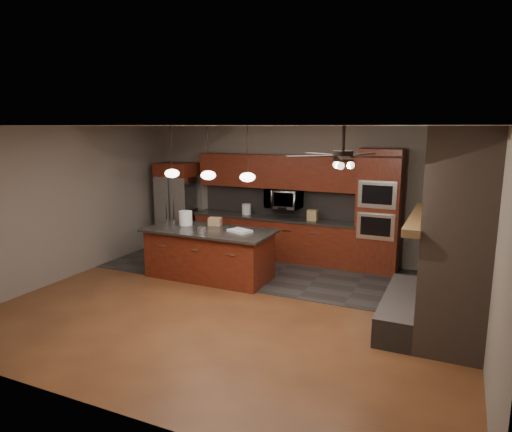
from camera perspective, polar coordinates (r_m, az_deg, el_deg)
The scene contains 22 objects.
ground at distance 7.40m, azimuth -2.30°, elevation -11.00°, with size 7.00×7.00×0.00m, color brown.
ceiling at distance 6.86m, azimuth -2.49°, elevation 11.22°, with size 7.00×6.00×0.02m, color white.
back_wall at distance 9.73m, azimuth 5.55°, elevation 2.89°, with size 7.00×0.02×2.80m, color #695F54.
right_wall at distance 6.30m, azimuth 27.45°, elevation -2.89°, with size 0.02×6.00×2.80m, color #695F54.
left_wall at distance 9.10m, azimuth -22.52°, elevation 1.50°, with size 0.02×6.00×2.80m, color #695F54.
slate_tile_patch at distance 8.95m, azimuth 2.89°, elevation -7.00°, with size 7.00×2.40×0.01m, color #2F2C2A.
fireplace_column at distance 6.70m, azimuth 23.27°, elevation -2.67°, with size 1.30×2.10×2.80m.
back_cabinetry at distance 9.74m, azimuth 2.36°, elevation -0.08°, with size 3.59×0.64×2.20m.
oven_tower at distance 9.07m, azimuth 15.11°, elevation 0.61°, with size 0.80×0.63×2.38m.
microwave at distance 9.61m, azimuth 3.50°, elevation 2.21°, with size 0.73×0.41×0.50m, color silver.
refrigerator at distance 10.71m, azimuth -9.68°, elevation 1.30°, with size 0.84×0.75×1.98m.
kitchen_island at distance 8.56m, azimuth -5.86°, elevation -4.67°, with size 2.42×1.12×0.92m.
white_bucket at distance 8.87m, azimuth -8.78°, elevation -0.26°, with size 0.25×0.25×0.27m, color white.
paint_can at distance 8.21m, azimuth -6.80°, elevation -1.72°, with size 0.16×0.16×0.10m, color silver.
paint_tray at distance 8.22m, azimuth -2.04°, elevation -1.87°, with size 0.40×0.28×0.04m, color silver.
cardboard_box at distance 8.77m, azimuth -5.14°, elevation -0.70°, with size 0.24×0.17×0.15m, color #9F7652.
counter_bucket at distance 9.94m, azimuth -1.19°, elevation 0.86°, with size 0.20×0.20×0.23m, color silver.
counter_box at distance 9.35m, azimuth 7.08°, elevation 0.09°, with size 0.20×0.15×0.22m, color #A18853.
pendant_left at distance 8.35m, azimuth -10.46°, elevation 5.29°, with size 0.26×0.26×0.92m.
pendant_center at distance 7.95m, azimuth -5.98°, elevation 5.12°, with size 0.26×0.26×0.92m.
pendant_right at distance 7.60m, azimuth -1.07°, elevation 4.91°, with size 0.26×0.26×0.92m.
ceiling_fan at distance 5.49m, azimuth 10.81°, elevation 7.47°, with size 1.27×1.33×0.41m.
Camera 1 is at (3.08, -6.13, 2.79)m, focal length 32.00 mm.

